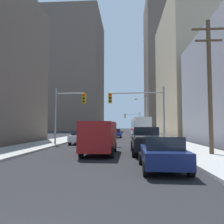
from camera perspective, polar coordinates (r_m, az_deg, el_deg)
sidewalk_left at (r=53.16m, az=-5.80°, el=-5.73°), size 3.89×160.00×0.15m
sidewalk_right at (r=52.68m, az=9.43°, el=-5.72°), size 3.89×160.00×0.15m
city_bus at (r=39.60m, az=7.26°, el=-3.73°), size 2.95×11.59×3.40m
pickup_truck_black at (r=16.08m, az=8.96°, el=-7.32°), size 2.20×5.42×1.90m
cargo_van_red at (r=15.37m, az=-3.21°, el=-6.21°), size 2.16×5.25×2.26m
sedan_navy at (r=10.30m, az=12.95°, el=-10.23°), size 1.95×4.24×1.52m
sedan_white at (r=24.65m, az=-8.17°, el=-6.44°), size 1.95×4.22×1.52m
sedan_maroon at (r=33.86m, az=-4.83°, el=-5.71°), size 1.95×4.23×1.52m
sedan_blue at (r=37.78m, az=0.96°, el=-5.52°), size 1.95×4.22×1.52m
traffic_signal_near_left at (r=23.43m, az=-11.23°, el=1.40°), size 3.30×0.44×6.00m
traffic_signal_near_right at (r=22.69m, az=7.01°, el=1.81°), size 5.78×0.44×6.00m
traffic_signal_far_right at (r=62.33m, az=5.49°, el=-1.75°), size 4.48×0.44×6.00m
utility_pole_right at (r=16.16m, az=24.04°, el=6.90°), size 2.20×0.28×9.15m
street_lamp_right at (r=42.90m, az=8.48°, el=-0.22°), size 2.43×0.32×7.50m
building_left_far_tower at (r=99.81m, az=-9.84°, el=9.77°), size 23.96×27.34×50.31m
building_right_mid_block at (r=52.51m, az=24.31°, el=9.32°), size 20.23×24.71×27.01m
building_right_far_highrise at (r=94.65m, az=14.52°, el=11.63°), size 18.64×20.08×53.63m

